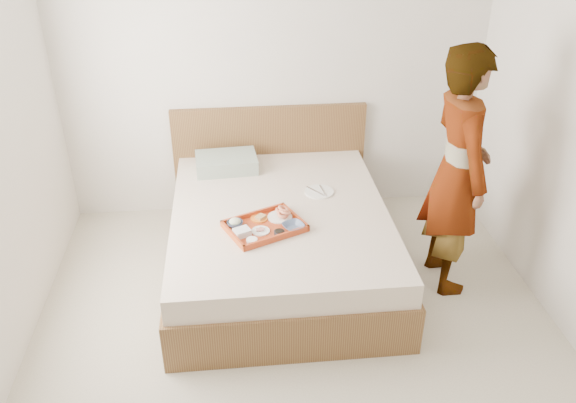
% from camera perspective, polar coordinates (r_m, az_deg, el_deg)
% --- Properties ---
extents(ground, '(3.50, 4.00, 0.01)m').
position_cam_1_polar(ground, '(3.80, 1.45, -15.39)').
color(ground, beige).
rests_on(ground, ground).
extents(wall_back, '(3.50, 0.01, 2.60)m').
position_cam_1_polar(wall_back, '(4.87, -1.35, 13.15)').
color(wall_back, silver).
rests_on(wall_back, ground).
extents(bed, '(1.65, 2.00, 0.53)m').
position_cam_1_polar(bed, '(4.40, -0.78, -3.74)').
color(bed, brown).
rests_on(bed, ground).
extents(headboard, '(1.65, 0.06, 0.95)m').
position_cam_1_polar(headboard, '(5.14, -1.78, 4.19)').
color(headboard, brown).
rests_on(headboard, ground).
extents(pillow, '(0.51, 0.37, 0.12)m').
position_cam_1_polar(pillow, '(4.83, -6.00, 3.78)').
color(pillow, '#A6B4A4').
rests_on(pillow, bed).
extents(tray, '(0.61, 0.54, 0.05)m').
position_cam_1_polar(tray, '(4.03, -2.28, -2.38)').
color(tray, '#BA4712').
rests_on(tray, bed).
extents(prawn_plate, '(0.23, 0.23, 0.01)m').
position_cam_1_polar(prawn_plate, '(4.13, -0.79, -1.51)').
color(prawn_plate, white).
rests_on(prawn_plate, tray).
extents(navy_bowl_big, '(0.19, 0.19, 0.03)m').
position_cam_1_polar(navy_bowl_big, '(4.01, 0.51, -2.43)').
color(navy_bowl_big, '#152449').
rests_on(navy_bowl_big, tray).
extents(sauce_dish, '(0.10, 0.10, 0.03)m').
position_cam_1_polar(sauce_dish, '(3.95, -0.85, -3.05)').
color(sauce_dish, black).
rests_on(sauce_dish, tray).
extents(meat_plate, '(0.16, 0.16, 0.01)m').
position_cam_1_polar(meat_plate, '(3.99, -2.67, -2.87)').
color(meat_plate, white).
rests_on(meat_plate, tray).
extents(bread_plate, '(0.16, 0.16, 0.01)m').
position_cam_1_polar(bread_plate, '(4.13, -2.80, -1.63)').
color(bread_plate, orange).
rests_on(bread_plate, tray).
extents(salad_bowl, '(0.15, 0.15, 0.03)m').
position_cam_1_polar(salad_bowl, '(4.05, -5.15, -2.17)').
color(salad_bowl, '#152449').
rests_on(salad_bowl, tray).
extents(plastic_tub, '(0.13, 0.12, 0.05)m').
position_cam_1_polar(plastic_tub, '(3.95, -4.48, -2.99)').
color(plastic_tub, silver).
rests_on(plastic_tub, tray).
extents(cheese_round, '(0.10, 0.10, 0.03)m').
position_cam_1_polar(cheese_round, '(3.88, -3.51, -3.81)').
color(cheese_round, white).
rests_on(cheese_round, tray).
extents(dinner_plate, '(0.28, 0.28, 0.01)m').
position_cam_1_polar(dinner_plate, '(4.48, 3.04, 0.94)').
color(dinner_plate, white).
rests_on(dinner_plate, bed).
extents(person, '(0.45, 0.66, 1.77)m').
position_cam_1_polar(person, '(4.16, 16.09, 2.74)').
color(person, silver).
rests_on(person, ground).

